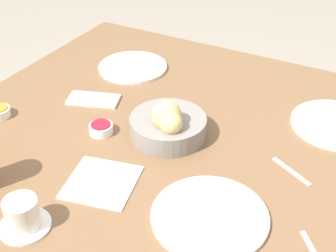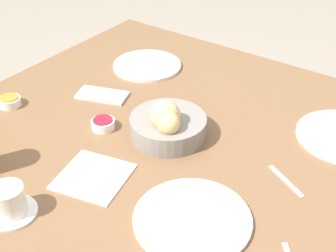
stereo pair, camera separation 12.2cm
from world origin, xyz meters
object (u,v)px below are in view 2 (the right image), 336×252
(spoon_coffee, at_px, (286,181))
(plate_near_right, at_px, (147,65))
(napkin, at_px, (93,177))
(coffee_cup, at_px, (10,202))
(jam_bowl_honey, at_px, (10,101))
(cell_phone, at_px, (102,95))
(plate_far_center, at_px, (192,219))
(bread_basket, at_px, (168,125))
(jam_bowl_berry, at_px, (103,124))

(spoon_coffee, bearing_deg, plate_near_right, -23.75)
(napkin, bearing_deg, coffee_cup, 72.41)
(jam_bowl_honey, height_order, cell_phone, jam_bowl_honey)
(plate_near_right, xyz_separation_m, cell_phone, (-0.01, 0.23, -0.00))
(plate_far_center, relative_size, coffee_cup, 2.31)
(bread_basket, bearing_deg, spoon_coffee, -177.25)
(napkin, bearing_deg, plate_near_right, -65.17)
(bread_basket, height_order, plate_near_right, bread_basket)
(spoon_coffee, bearing_deg, plate_far_center, 64.80)
(coffee_cup, distance_m, napkin, 0.20)
(jam_bowl_honey, height_order, napkin, jam_bowl_honey)
(cell_phone, bearing_deg, jam_bowl_berry, 133.08)
(plate_near_right, bearing_deg, spoon_coffee, 156.25)
(bread_basket, distance_m, cell_phone, 0.29)
(spoon_coffee, height_order, cell_phone, cell_phone)
(spoon_coffee, bearing_deg, cell_phone, -3.76)
(napkin, bearing_deg, plate_far_center, -176.31)
(plate_far_center, relative_size, napkin, 1.35)
(bread_basket, distance_m, plate_near_right, 0.41)
(jam_bowl_berry, distance_m, jam_bowl_honey, 0.31)
(jam_bowl_honey, bearing_deg, cell_phone, -133.39)
(spoon_coffee, bearing_deg, jam_bowl_honey, 11.01)
(plate_far_center, height_order, cell_phone, plate_far_center)
(jam_bowl_berry, height_order, napkin, jam_bowl_berry)
(jam_bowl_honey, bearing_deg, plate_near_right, -112.46)
(bread_basket, xyz_separation_m, napkin, (0.05, 0.23, -0.04))
(coffee_cup, bearing_deg, cell_phone, -70.06)
(bread_basket, distance_m, jam_bowl_honey, 0.48)
(plate_far_center, bearing_deg, jam_bowl_honey, -6.52)
(bread_basket, relative_size, jam_bowl_berry, 3.15)
(spoon_coffee, distance_m, cell_phone, 0.61)
(plate_far_center, bearing_deg, plate_near_right, -44.79)
(jam_bowl_honey, height_order, spoon_coffee, jam_bowl_honey)
(jam_bowl_berry, bearing_deg, coffee_cup, 99.29)
(cell_phone, bearing_deg, plate_near_right, -88.12)
(jam_bowl_honey, bearing_deg, plate_far_center, 173.48)
(coffee_cup, distance_m, jam_bowl_berry, 0.36)
(plate_far_center, bearing_deg, coffee_cup, 32.25)
(bread_basket, height_order, napkin, bread_basket)
(plate_far_center, xyz_separation_m, spoon_coffee, (-0.11, -0.23, -0.00))
(napkin, relative_size, cell_phone, 1.12)
(spoon_coffee, bearing_deg, jam_bowl_berry, 9.61)
(cell_phone, bearing_deg, coffee_cup, 109.94)
(bread_basket, relative_size, coffee_cup, 1.85)
(spoon_coffee, distance_m, napkin, 0.45)
(plate_far_center, xyz_separation_m, cell_phone, (0.50, -0.27, -0.00))
(plate_near_right, distance_m, napkin, 0.57)
(plate_near_right, xyz_separation_m, spoon_coffee, (-0.62, 0.27, -0.00))
(napkin, height_order, cell_phone, cell_phone)
(napkin, xyz_separation_m, cell_phone, (0.23, -0.29, 0.00))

